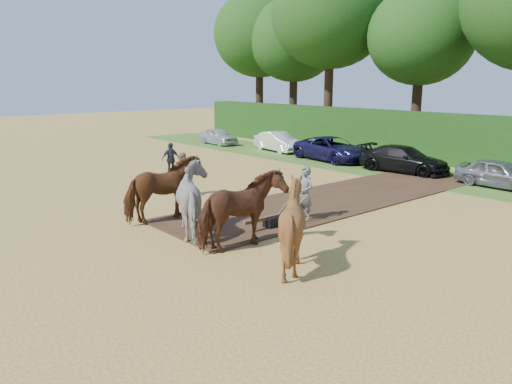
{
  "coord_description": "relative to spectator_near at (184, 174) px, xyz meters",
  "views": [
    {
      "loc": [
        15.07,
        -9.44,
        4.98
      ],
      "look_at": [
        2.98,
        0.79,
        1.4
      ],
      "focal_mm": 35.0,
      "sensor_mm": 36.0,
      "label": 1
    }
  ],
  "objects": [
    {
      "name": "ground",
      "position": [
        3.17,
        -1.89,
        -0.96
      ],
      "size": [
        120.0,
        120.0,
        0.0
      ],
      "primitive_type": "plane",
      "color": "gold",
      "rests_on": "ground"
    },
    {
      "name": "earth_strip",
      "position": [
        4.67,
        5.11,
        -0.93
      ],
      "size": [
        4.5,
        17.0,
        0.05
      ],
      "primitive_type": "cube",
      "color": "#472D1C",
      "rests_on": "ground"
    },
    {
      "name": "grass_verge",
      "position": [
        3.17,
        12.11,
        -0.94
      ],
      "size": [
        50.0,
        5.0,
        0.03
      ],
      "primitive_type": "cube",
      "color": "#38601E",
      "rests_on": "ground"
    },
    {
      "name": "hedgerow",
      "position": [
        3.17,
        16.61,
        0.54
      ],
      "size": [
        46.0,
        1.6,
        3.0
      ],
      "primitive_type": "cube",
      "color": "#14380F",
      "rests_on": "ground"
    },
    {
      "name": "spectator_near",
      "position": [
        0.0,
        0.0,
        0.0
      ],
      "size": [
        0.87,
        1.04,
        1.92
      ],
      "primitive_type": "imported",
      "rotation": [
        0.0,
        0.0,
        1.41
      ],
      "color": "tan",
      "rests_on": "ground"
    },
    {
      "name": "spectator_far",
      "position": [
        -4.54,
        2.04,
        -0.09
      ],
      "size": [
        0.47,
        1.04,
        1.75
      ],
      "primitive_type": "imported",
      "rotation": [
        0.0,
        0.0,
        1.53
      ],
      "color": "#2A2C38",
      "rests_on": "ground"
    },
    {
      "name": "plough_team",
      "position": [
        6.07,
        -2.42,
        0.21
      ],
      "size": [
        7.66,
        5.65,
        2.36
      ],
      "color": "brown",
      "rests_on": "ground"
    },
    {
      "name": "parked_cars",
      "position": [
        3.7,
        12.0,
        -0.25
      ],
      "size": [
        36.53,
        3.63,
        1.49
      ],
      "color": "silver",
      "rests_on": "ground"
    },
    {
      "name": "treeline",
      "position": [
        1.48,
        19.8,
        8.01
      ],
      "size": [
        48.7,
        10.6,
        14.21
      ],
      "color": "#382616",
      "rests_on": "ground"
    }
  ]
}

